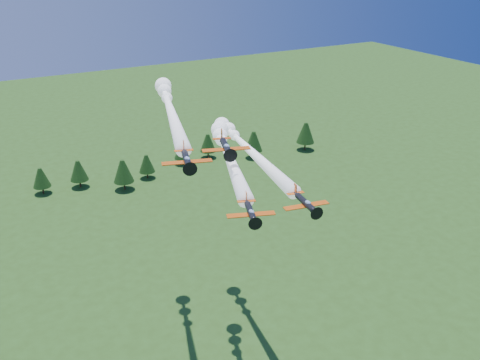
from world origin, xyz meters
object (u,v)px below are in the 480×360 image
plane_lead (227,152)px  plane_left (170,107)px  plane_right (247,147)px  plane_slot (226,147)px

plane_lead → plane_left: bearing=133.0°
plane_right → plane_slot: size_ratio=5.40×
plane_lead → plane_left: size_ratio=0.84×
plane_left → plane_slot: bearing=-68.1°
plane_lead → plane_left: plane_left is taller
plane_lead → plane_slot: 9.25m
plane_left → plane_slot: plane_left is taller
plane_slot → plane_lead: bearing=78.8°
plane_lead → plane_right: 12.72m
plane_lead → plane_right: plane_lead is taller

